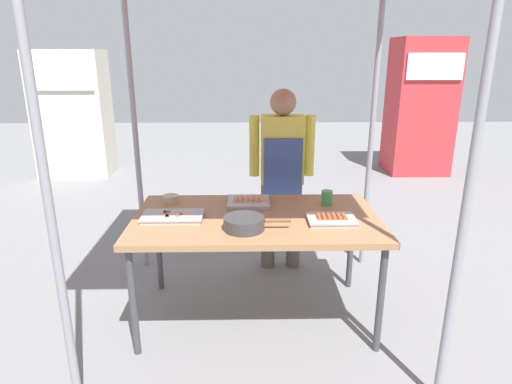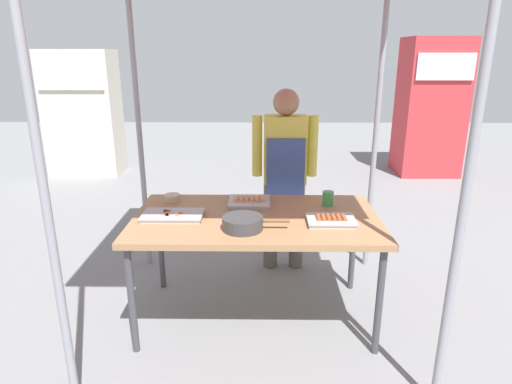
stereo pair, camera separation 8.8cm
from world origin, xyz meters
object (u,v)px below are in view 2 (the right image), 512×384
(tray_grilled_sausages, at_px, (331,220))
(vendor_woman, at_px, (285,167))
(stall_table, at_px, (256,224))
(neighbor_stall_right, at_px, (83,113))
(neighbor_stall_left, at_px, (430,107))
(cooking_wok, at_px, (243,223))
(tray_pork_links, at_px, (249,202))
(tray_meat_skewers, at_px, (173,215))
(condiment_bowl, at_px, (172,198))
(drink_cup_near_edge, at_px, (328,198))

(tray_grilled_sausages, distance_m, vendor_woman, 0.91)
(stall_table, bearing_deg, neighbor_stall_right, 124.50)
(vendor_woman, height_order, neighbor_stall_left, neighbor_stall_left)
(cooking_wok, bearing_deg, tray_grilled_sausages, 11.20)
(tray_pork_links, relative_size, cooking_wok, 0.72)
(tray_meat_skewers, bearing_deg, neighbor_stall_left, 51.92)
(tray_meat_skewers, bearing_deg, condiment_bowl, 101.73)
(tray_meat_skewers, relative_size, tray_pork_links, 1.33)
(cooking_wok, height_order, neighbor_stall_left, neighbor_stall_left)
(stall_table, distance_m, cooking_wok, 0.25)
(tray_grilled_sausages, relative_size, drink_cup_near_edge, 3.01)
(neighbor_stall_right, bearing_deg, cooking_wok, -57.75)
(tray_grilled_sausages, distance_m, cooking_wok, 0.56)
(tray_pork_links, height_order, condiment_bowl, tray_pork_links)
(drink_cup_near_edge, bearing_deg, tray_meat_skewers, -165.98)
(tray_pork_links, relative_size, vendor_woman, 0.19)
(tray_grilled_sausages, height_order, neighbor_stall_left, neighbor_stall_left)
(stall_table, xyz_separation_m, tray_pork_links, (-0.05, 0.23, 0.07))
(cooking_wok, bearing_deg, drink_cup_near_edge, 37.60)
(tray_grilled_sausages, distance_m, drink_cup_near_edge, 0.34)
(drink_cup_near_edge, bearing_deg, neighbor_stall_left, 60.93)
(neighbor_stall_left, distance_m, neighbor_stall_right, 5.18)
(tray_pork_links, distance_m, vendor_woman, 0.60)
(drink_cup_near_edge, relative_size, neighbor_stall_right, 0.06)
(stall_table, bearing_deg, neighbor_stall_left, 56.84)
(cooking_wok, height_order, neighbor_stall_right, neighbor_stall_right)
(stall_table, xyz_separation_m, vendor_woman, (0.22, 0.75, 0.19))
(neighbor_stall_right, bearing_deg, vendor_woman, -47.14)
(tray_meat_skewers, xyz_separation_m, neighbor_stall_right, (-2.10, 3.87, 0.15))
(tray_pork_links, distance_m, neighbor_stall_right, 4.43)
(tray_meat_skewers, height_order, neighbor_stall_left, neighbor_stall_left)
(neighbor_stall_left, height_order, neighbor_stall_right, neighbor_stall_left)
(tray_meat_skewers, bearing_deg, stall_table, 4.23)
(tray_pork_links, bearing_deg, stall_table, -78.11)
(tray_pork_links, bearing_deg, drink_cup_near_edge, -1.44)
(tray_grilled_sausages, bearing_deg, drink_cup_near_edge, 85.22)
(stall_table, height_order, vendor_woman, vendor_woman)
(neighbor_stall_left, bearing_deg, cooking_wok, -122.46)
(condiment_bowl, bearing_deg, neighbor_stall_left, 48.69)
(tray_grilled_sausages, xyz_separation_m, neighbor_stall_right, (-3.11, 3.95, 0.15))
(drink_cup_near_edge, bearing_deg, stall_table, -156.33)
(cooking_wok, height_order, drink_cup_near_edge, drink_cup_near_edge)
(tray_grilled_sausages, bearing_deg, stall_table, 166.30)
(cooking_wok, xyz_separation_m, condiment_bowl, (-0.53, 0.53, -0.02))
(vendor_woman, distance_m, neighbor_stall_right, 4.20)
(cooking_wok, xyz_separation_m, drink_cup_near_edge, (0.58, 0.44, 0.01))
(tray_pork_links, height_order, neighbor_stall_left, neighbor_stall_left)
(condiment_bowl, bearing_deg, tray_meat_skewers, -78.27)
(condiment_bowl, height_order, neighbor_stall_left, neighbor_stall_left)
(tray_meat_skewers, height_order, neighbor_stall_right, neighbor_stall_right)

